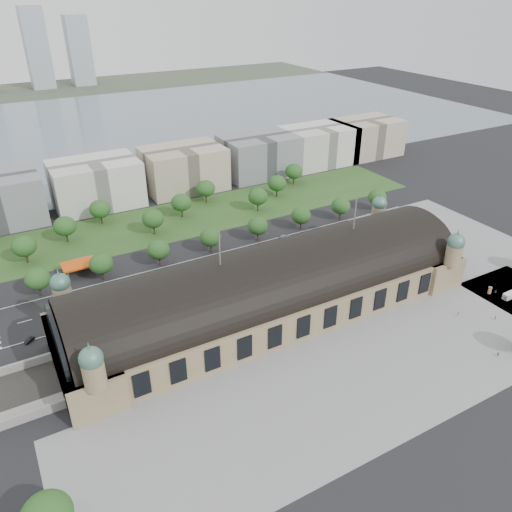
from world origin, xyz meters
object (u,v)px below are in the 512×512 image
traffic_car_5 (285,236)px  pedestrian_1 (495,318)px  parked_car_1 (81,325)px  advertising_column (490,290)px  pedestrian_2 (496,291)px  parked_car_4 (179,303)px  parked_car_5 (132,317)px  parked_car_3 (158,309)px  traffic_car_2 (96,316)px  bus_mid (229,277)px  parked_car_2 (87,330)px  pedestrian_4 (498,355)px  van_east (509,296)px  bus_east (315,251)px  traffic_car_4 (201,272)px  bus_west (213,275)px  parked_car_6 (199,291)px  pedestrian_0 (458,314)px  parked_car_0 (29,340)px  traffic_car_3 (162,272)px  traffic_car_6 (372,232)px  petrol_station (81,264)px

traffic_car_5 → pedestrian_1: pedestrian_1 is taller
traffic_car_5 → parked_car_1: size_ratio=0.90×
advertising_column → pedestrian_2: (2.22, -1.08, -0.60)m
parked_car_1 → advertising_column: (143.16, -55.78, 0.77)m
parked_car_4 → pedestrian_2: (110.20, -52.86, 0.20)m
parked_car_5 → pedestrian_2: size_ratio=3.22×
parked_car_1 → parked_car_3: size_ratio=1.25×
traffic_car_2 → bus_mid: bus_mid is taller
parked_car_2 → pedestrian_4: bearing=32.1°
parked_car_3 → van_east: size_ratio=0.74×
parked_car_5 → bus_east: 85.73m
traffic_car_4 → van_east: van_east is taller
bus_west → bus_east: bearing=-99.3°
traffic_car_5 → parked_car_6: 59.38m
parked_car_3 → parked_car_5: (-9.89, -0.06, 0.09)m
bus_mid → pedestrian_4: size_ratio=8.49×
pedestrian_0 → pedestrian_2: (24.54, 3.29, 0.07)m
bus_mid → parked_car_3: bearing=99.5°
traffic_car_5 → van_east: van_east is taller
bus_east → traffic_car_4: bearing=85.1°
parked_car_5 → parked_car_2: bearing=-113.7°
pedestrian_4 → advertising_column: bearing=171.9°
traffic_car_4 → pedestrian_1: pedestrian_1 is taller
traffic_car_4 → pedestrian_1: 113.55m
parked_car_2 → advertising_column: 150.93m
parked_car_2 → parked_car_4: 33.79m
parked_car_0 → pedestrian_0: bearing=29.4°
traffic_car_3 → traffic_car_4: 15.88m
traffic_car_5 → bus_east: bearing=-168.2°
traffic_car_5 → pedestrian_2: size_ratio=2.64×
parked_car_0 → parked_car_1: 16.84m
van_east → bus_west: bearing=142.3°
parked_car_1 → pedestrian_4: 140.51m
traffic_car_2 → traffic_car_5: traffic_car_2 is taller
traffic_car_2 → traffic_car_3: traffic_car_2 is taller
bus_east → pedestrian_2: bus_east is taller
traffic_car_6 → parked_car_2: (-137.55, -11.92, 0.01)m
parked_car_1 → parked_car_2: size_ratio=1.16×
parked_car_1 → pedestrian_4: (114.07, -82.04, 0.03)m
parked_car_1 → advertising_column: 153.64m
pedestrian_4 → petrol_station: bearing=-99.5°
advertising_column → pedestrian_4: (-29.08, -26.25, -0.73)m
advertising_column → pedestrian_4: 39.19m
parked_car_0 → bus_east: bearing=54.7°
traffic_car_6 → pedestrian_2: bearing=6.0°
parked_car_4 → parked_car_5: size_ratio=0.74×
petrol_station → parked_car_3: petrol_station is taller
traffic_car_2 → parked_car_5: parked_car_5 is taller
traffic_car_2 → parked_car_0: 23.09m
traffic_car_2 → parked_car_4: size_ratio=1.33×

